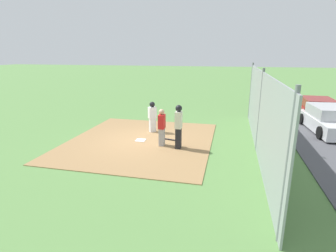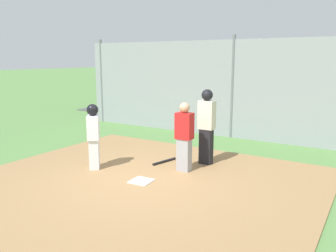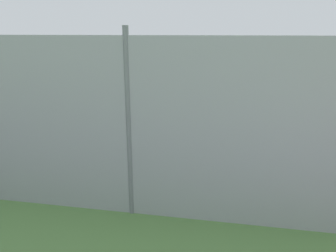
% 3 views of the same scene
% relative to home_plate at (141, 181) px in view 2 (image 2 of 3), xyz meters
% --- Properties ---
extents(ground_plane, '(140.00, 140.00, 0.00)m').
position_rel_home_plate_xyz_m(ground_plane, '(0.00, 0.00, -0.04)').
color(ground_plane, '#5B8947').
extents(dirt_infield, '(7.20, 6.40, 0.03)m').
position_rel_home_plate_xyz_m(dirt_infield, '(0.00, 0.00, -0.03)').
color(dirt_infield, '#9E774C').
rests_on(dirt_infield, ground_plane).
extents(home_plate, '(0.47, 0.47, 0.02)m').
position_rel_home_plate_xyz_m(home_plate, '(0.00, 0.00, 0.00)').
color(home_plate, white).
rests_on(home_plate, dirt_infield).
extents(catcher, '(0.39, 0.27, 1.60)m').
position_rel_home_plate_xyz_m(catcher, '(-0.41, -1.12, 0.82)').
color(catcher, '#9E9EA3').
rests_on(catcher, dirt_infield).
extents(umpire, '(0.38, 0.27, 1.85)m').
position_rel_home_plate_xyz_m(umpire, '(-0.61, -1.88, 0.97)').
color(umpire, black).
rests_on(umpire, dirt_infield).
extents(runner, '(0.44, 0.46, 1.54)m').
position_rel_home_plate_xyz_m(runner, '(1.47, -0.14, 0.86)').
color(runner, silver).
rests_on(runner, dirt_infield).
extents(baseball_bat, '(0.24, 0.75, 0.06)m').
position_rel_home_plate_xyz_m(baseball_bat, '(0.32, -1.41, 0.02)').
color(baseball_bat, black).
rests_on(baseball_bat, dirt_infield).
extents(backstop_fence, '(12.00, 0.10, 3.35)m').
position_rel_home_plate_xyz_m(backstop_fence, '(0.00, -5.08, 1.56)').
color(backstop_fence, '#93999E').
rests_on(backstop_fence, ground_plane).
extents(parking_lot, '(18.00, 5.20, 0.04)m').
position_rel_home_plate_xyz_m(parking_lot, '(0.00, -9.29, -0.02)').
color(parking_lot, '#515156').
rests_on(parking_lot, ground_plane).
extents(parked_car_white, '(4.30, 2.08, 1.28)m').
position_rel_home_plate_xyz_m(parked_car_white, '(3.54, -8.81, 0.57)').
color(parked_car_white, silver).
rests_on(parked_car_white, parking_lot).
extents(parked_car_red, '(4.27, 2.02, 1.28)m').
position_rel_home_plate_xyz_m(parked_car_red, '(5.98, -8.96, 0.57)').
color(parked_car_red, maroon).
rests_on(parked_car_red, parking_lot).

